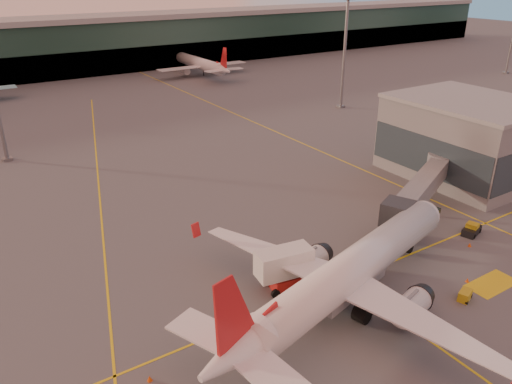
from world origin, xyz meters
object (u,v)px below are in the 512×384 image
main_airplane (347,275)px  pushback_tug (472,230)px  catering_truck (284,267)px  gpu_cart (465,295)px

main_airplane → pushback_tug: bearing=-8.9°
catering_truck → pushback_tug: catering_truck is taller
main_airplane → catering_truck: bearing=104.2°
pushback_tug → gpu_cart: bearing=-162.7°
catering_truck → main_airplane: bearing=-52.5°
main_airplane → catering_truck: (-3.26, 5.90, -1.09)m
gpu_cart → main_airplane: bearing=132.4°
catering_truck → gpu_cart: catering_truck is taller
main_airplane → gpu_cart: 13.03m
main_airplane → pushback_tug: (23.89, 2.42, -3.09)m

